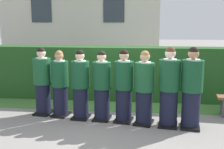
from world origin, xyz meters
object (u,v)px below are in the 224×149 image
Objects in this scene: student_front_row_2 at (80,86)px; student_front_row_4 at (124,88)px; student_front_row_6 at (169,89)px; student_front_row_7 at (192,90)px; student_front_row_1 at (60,85)px; student_front_row_3 at (102,87)px; student_front_row_0 at (43,83)px; student_front_row_5 at (144,90)px.

student_front_row_2 is 0.98× the size of student_front_row_4.
student_front_row_4 is (0.99, -0.10, 0.02)m from student_front_row_2.
student_front_row_4 is at bearing -5.67° from student_front_row_2.
student_front_row_4 is at bearing 169.05° from student_front_row_6.
student_front_row_7 is (0.45, -0.06, 0.00)m from student_front_row_6.
student_front_row_4 reaches higher than student_front_row_1.
student_front_row_4 is at bearing -7.19° from student_front_row_3.
student_front_row_2 is 0.99m from student_front_row_4.
student_front_row_2 is at bearing -12.39° from student_front_row_0.
student_front_row_1 is at bearing 171.44° from student_front_row_4.
student_front_row_2 is 0.93× the size of student_front_row_7.
student_front_row_6 reaches higher than student_front_row_2.
student_front_row_1 is at bearing 166.03° from student_front_row_2.
student_front_row_6 is (1.46, -0.25, 0.06)m from student_front_row_3.
student_front_row_5 is at bearing -11.05° from student_front_row_3.
student_front_row_2 is at bearing 174.33° from student_front_row_4.
student_front_row_6 is 0.45m from student_front_row_7.
student_front_row_0 is 1.04× the size of student_front_row_1.
student_front_row_1 is 1.52m from student_front_row_4.
student_front_row_7 is (0.96, -0.12, 0.05)m from student_front_row_5.
student_front_row_1 is 0.91× the size of student_front_row_7.
student_front_row_0 is 1.97m from student_front_row_4.
student_front_row_0 is 1.48m from student_front_row_3.
student_front_row_4 reaches higher than student_front_row_5.
student_front_row_4 is 0.98m from student_front_row_6.
student_front_row_6 is at bearing -10.95° from student_front_row_4.
student_front_row_6 is (1.95, -0.28, 0.06)m from student_front_row_2.
student_front_row_1 is at bearing 170.78° from student_front_row_3.
student_front_row_7 is at bearing -8.05° from student_front_row_2.
student_front_row_4 is 0.95× the size of student_front_row_6.
student_front_row_4 reaches higher than student_front_row_2.
student_front_row_0 is at bearing 170.34° from student_front_row_6.
student_front_row_7 is (2.91, -0.47, 0.07)m from student_front_row_1.
student_front_row_3 is 1.93m from student_front_row_7.
student_front_row_3 is at bearing 168.95° from student_front_row_5.
student_front_row_1 is 0.96× the size of student_front_row_4.
student_front_row_5 is 0.94× the size of student_front_row_7.
student_front_row_1 is at bearing 170.89° from student_front_row_7.
student_front_row_7 is (1.41, -0.24, 0.05)m from student_front_row_4.
student_front_row_3 reaches higher than student_front_row_1.
student_front_row_1 is 2.50m from student_front_row_6.
student_front_row_4 is (1.50, -0.23, 0.03)m from student_front_row_1.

